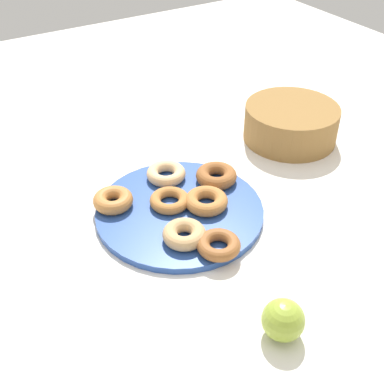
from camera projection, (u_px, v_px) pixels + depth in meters
name	position (u px, v px, depth m)	size (l,w,h in m)	color
ground_plane	(180.00, 214.00, 1.03)	(2.40, 2.40, 0.00)	white
donut_plate	(180.00, 211.00, 1.02)	(0.34, 0.34, 0.01)	#284C9E
donut_0	(166.00, 174.00, 1.10)	(0.09, 0.09, 0.03)	#EABC84
donut_1	(216.00, 176.00, 1.09)	(0.09, 0.09, 0.03)	#995B2D
donut_2	(170.00, 200.00, 1.02)	(0.08, 0.08, 0.02)	#BC7A3D
donut_3	(113.00, 200.00, 1.02)	(0.08, 0.08, 0.03)	#BC7A3D
donut_4	(184.00, 234.00, 0.93)	(0.08, 0.08, 0.03)	tan
donut_5	(220.00, 244.00, 0.92)	(0.08, 0.08, 0.02)	#995B2D
donut_6	(206.00, 201.00, 1.02)	(0.09, 0.09, 0.03)	#BC7A3D
basket	(291.00, 123.00, 1.24)	(0.23, 0.23, 0.09)	olive
apple	(283.00, 320.00, 0.77)	(0.07, 0.07, 0.07)	#93AD38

